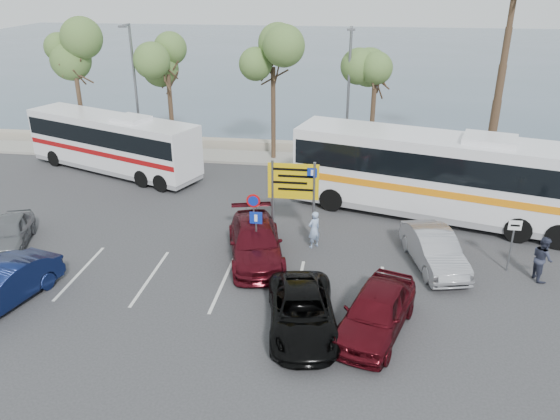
# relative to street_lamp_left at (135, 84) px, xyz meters

# --- Properties ---
(ground) EXTENTS (120.00, 120.00, 0.00)m
(ground) POSITION_rel_street_lamp_left_xyz_m (10.00, -13.52, -4.60)
(ground) COLOR #303032
(ground) RESTS_ON ground
(kerb_strip) EXTENTS (44.00, 2.40, 0.15)m
(kerb_strip) POSITION_rel_street_lamp_left_xyz_m (10.00, 0.48, -4.52)
(kerb_strip) COLOR gray
(kerb_strip) RESTS_ON ground
(seawall) EXTENTS (48.00, 0.80, 0.60)m
(seawall) POSITION_rel_street_lamp_left_xyz_m (10.00, 2.48, -4.30)
(seawall) COLOR gray
(seawall) RESTS_ON ground
(sea) EXTENTS (140.00, 140.00, 0.00)m
(sea) POSITION_rel_street_lamp_left_xyz_m (10.00, 46.48, -4.59)
(sea) COLOR #3D5261
(sea) RESTS_ON ground
(tree_far_left) EXTENTS (3.20, 3.20, 7.60)m
(tree_far_left) POSITION_rel_street_lamp_left_xyz_m (-4.00, 0.48, 1.73)
(tree_far_left) COLOR #382619
(tree_far_left) RESTS_ON kerb_strip
(tree_left) EXTENTS (3.20, 3.20, 7.20)m
(tree_left) POSITION_rel_street_lamp_left_xyz_m (2.00, 0.48, 1.41)
(tree_left) COLOR #382619
(tree_left) RESTS_ON kerb_strip
(tree_mid) EXTENTS (3.20, 3.20, 8.00)m
(tree_mid) POSITION_rel_street_lamp_left_xyz_m (8.50, 0.48, 2.06)
(tree_mid) COLOR #382619
(tree_mid) RESTS_ON kerb_strip
(tree_right) EXTENTS (3.20, 3.20, 7.40)m
(tree_right) POSITION_rel_street_lamp_left_xyz_m (14.50, 0.48, 1.57)
(tree_right) COLOR #382619
(tree_right) RESTS_ON kerb_strip
(street_lamp_left) EXTENTS (0.45, 1.15, 8.01)m
(street_lamp_left) POSITION_rel_street_lamp_left_xyz_m (0.00, 0.00, 0.00)
(street_lamp_left) COLOR slate
(street_lamp_left) RESTS_ON kerb_strip
(street_lamp_right) EXTENTS (0.45, 1.15, 8.01)m
(street_lamp_right) POSITION_rel_street_lamp_left_xyz_m (13.00, 0.00, 0.00)
(street_lamp_right) COLOR slate
(street_lamp_right) RESTS_ON kerb_strip
(direction_sign) EXTENTS (2.20, 0.12, 3.60)m
(direction_sign) POSITION_rel_street_lamp_left_xyz_m (11.00, -10.32, -2.17)
(direction_sign) COLOR slate
(direction_sign) RESTS_ON ground
(sign_no_stop) EXTENTS (0.60, 0.08, 2.35)m
(sign_no_stop) POSITION_rel_street_lamp_left_xyz_m (9.40, -11.13, -3.02)
(sign_no_stop) COLOR slate
(sign_no_stop) RESTS_ON ground
(sign_parking) EXTENTS (0.50, 0.07, 2.25)m
(sign_parking) POSITION_rel_street_lamp_left_xyz_m (9.80, -12.73, -3.13)
(sign_parking) COLOR slate
(sign_parking) RESTS_ON ground
(sign_taxi) EXTENTS (0.50, 0.07, 2.20)m
(sign_taxi) POSITION_rel_street_lamp_left_xyz_m (19.80, -12.03, -3.18)
(sign_taxi) COLOR slate
(sign_taxi) RESTS_ON ground
(lane_markings) EXTENTS (12.02, 4.20, 0.01)m
(lane_markings) POSITION_rel_street_lamp_left_xyz_m (8.86, -14.52, -4.60)
(lane_markings) COLOR silver
(lane_markings) RESTS_ON ground
(coach_bus_left) EXTENTS (11.42, 6.50, 3.54)m
(coach_bus_left) POSITION_rel_street_lamp_left_xyz_m (-0.47, -3.02, -2.96)
(coach_bus_left) COLOR silver
(coach_bus_left) RESTS_ON ground
(coach_bus_right) EXTENTS (13.90, 6.47, 4.25)m
(coach_bus_right) POSITION_rel_street_lamp_left_xyz_m (17.50, -7.02, -2.63)
(coach_bus_right) COLOR silver
(coach_bus_right) RESTS_ON ground
(car_silver_a) EXTENTS (2.67, 4.08, 1.29)m
(car_silver_a) POSITION_rel_street_lamp_left_xyz_m (-1.01, -12.76, -3.95)
(car_silver_a) COLOR slate
(car_silver_a) RESTS_ON ground
(car_blue) EXTENTS (2.70, 4.82, 1.50)m
(car_blue) POSITION_rel_street_lamp_left_xyz_m (1.39, -17.02, -3.85)
(car_blue) COLOR #0D1840
(car_blue) RESTS_ON ground
(car_maroon) EXTENTS (3.34, 5.54, 1.50)m
(car_maroon) POSITION_rel_street_lamp_left_xyz_m (9.70, -12.41, -3.85)
(car_maroon) COLOR #4C0C15
(car_maroon) RESTS_ON ground
(car_red) EXTENTS (3.20, 4.93, 1.56)m
(car_red) POSITION_rel_street_lamp_left_xyz_m (14.50, -16.81, -3.82)
(car_red) COLOR #4C0A12
(car_red) RESTS_ON ground
(suv_black) EXTENTS (2.94, 5.05, 1.32)m
(suv_black) POSITION_rel_street_lamp_left_xyz_m (12.10, -17.02, -3.94)
(suv_black) COLOR black
(suv_black) RESTS_ON ground
(car_silver_b) EXTENTS (2.54, 4.66, 1.46)m
(car_silver_b) POSITION_rel_street_lamp_left_xyz_m (16.90, -12.02, -3.87)
(car_silver_b) COLOR #9C9CA2
(car_silver_b) RESTS_ON ground
(pedestrian_near) EXTENTS (0.71, 0.71, 1.66)m
(pedestrian_near) POSITION_rel_street_lamp_left_xyz_m (12.00, -11.06, -3.77)
(pedestrian_near) COLOR #95AFD9
(pedestrian_near) RESTS_ON ground
(pedestrian_far) EXTENTS (0.84, 0.99, 1.80)m
(pedestrian_far) POSITION_rel_street_lamp_left_xyz_m (20.86, -12.52, -3.70)
(pedestrian_far) COLOR #2D3043
(pedestrian_far) RESTS_ON ground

